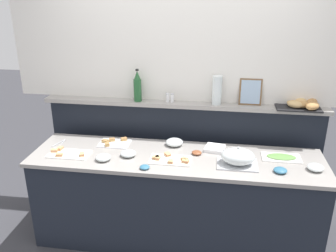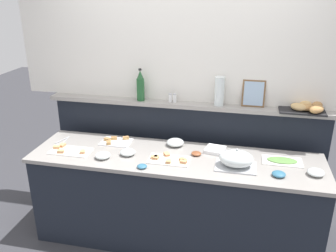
{
  "view_description": "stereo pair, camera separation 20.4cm",
  "coord_description": "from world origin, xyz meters",
  "px_view_note": "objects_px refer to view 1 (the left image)",
  "views": [
    {
      "loc": [
        0.35,
        -2.83,
        2.31
      ],
      "look_at": [
        -0.09,
        0.1,
        1.13
      ],
      "focal_mm": 38.27,
      "sensor_mm": 36.0,
      "label": 1
    },
    {
      "loc": [
        0.55,
        -2.8,
        2.31
      ],
      "look_at": [
        -0.09,
        0.1,
        1.13
      ],
      "focal_mm": 38.27,
      "sensor_mm": 36.0,
      "label": 2
    }
  ],
  "objects_px": {
    "cold_cuts_platter": "(281,157)",
    "bread_basket": "(303,104)",
    "water_carafe": "(217,90)",
    "serving_cloche": "(238,157)",
    "condiment_bowl_teal": "(197,153)",
    "glass_bowl_medium": "(128,154)",
    "serving_tongs": "(61,143)",
    "condiment_bowl_dark": "(280,170)",
    "wine_bottle_green": "(138,87)",
    "salt_shaker": "(168,98)",
    "glass_bowl_extra": "(174,142)",
    "pepper_shaker": "(172,98)",
    "framed_picture": "(250,92)",
    "sandwich_platter_side": "(68,153)",
    "sandwich_platter_front": "(170,159)",
    "napkin_stack": "(215,148)",
    "glass_bowl_small": "(315,168)",
    "glass_bowl_large": "(103,158)",
    "condiment_bowl_cream": "(145,167)",
    "sandwich_platter_rear": "(114,143)"
  },
  "relations": [
    {
      "from": "cold_cuts_platter",
      "to": "glass_bowl_small",
      "type": "distance_m",
      "value": 0.31
    },
    {
      "from": "cold_cuts_platter",
      "to": "water_carafe",
      "type": "distance_m",
      "value": 0.84
    },
    {
      "from": "condiment_bowl_cream",
      "to": "condiment_bowl_dark",
      "type": "relative_size",
      "value": 0.76
    },
    {
      "from": "sandwich_platter_side",
      "to": "framed_picture",
      "type": "bearing_deg",
      "value": 20.15
    },
    {
      "from": "serving_cloche",
      "to": "glass_bowl_extra",
      "type": "height_order",
      "value": "serving_cloche"
    },
    {
      "from": "wine_bottle_green",
      "to": "framed_picture",
      "type": "bearing_deg",
      "value": 2.77
    },
    {
      "from": "sandwich_platter_front",
      "to": "serving_cloche",
      "type": "relative_size",
      "value": 1.06
    },
    {
      "from": "condiment_bowl_dark",
      "to": "salt_shaker",
      "type": "xyz_separation_m",
      "value": [
        -1.02,
        0.61,
        0.38
      ]
    },
    {
      "from": "cold_cuts_platter",
      "to": "pepper_shaker",
      "type": "relative_size",
      "value": 3.86
    },
    {
      "from": "glass_bowl_medium",
      "to": "wine_bottle_green",
      "type": "distance_m",
      "value": 0.68
    },
    {
      "from": "cold_cuts_platter",
      "to": "serving_tongs",
      "type": "xyz_separation_m",
      "value": [
        -2.05,
        0.01,
        -0.0
      ]
    },
    {
      "from": "sandwich_platter_side",
      "to": "glass_bowl_medium",
      "type": "height_order",
      "value": "glass_bowl_medium"
    },
    {
      "from": "glass_bowl_medium",
      "to": "glass_bowl_small",
      "type": "distance_m",
      "value": 1.59
    },
    {
      "from": "bread_basket",
      "to": "serving_tongs",
      "type": "bearing_deg",
      "value": -171.49
    },
    {
      "from": "cold_cuts_platter",
      "to": "salt_shaker",
      "type": "height_order",
      "value": "salt_shaker"
    },
    {
      "from": "sandwich_platter_front",
      "to": "cold_cuts_platter",
      "type": "bearing_deg",
      "value": 11.17
    },
    {
      "from": "framed_picture",
      "to": "condiment_bowl_dark",
      "type": "bearing_deg",
      "value": -70.02
    },
    {
      "from": "pepper_shaker",
      "to": "glass_bowl_small",
      "type": "bearing_deg",
      "value": -22.75
    },
    {
      "from": "condiment_bowl_cream",
      "to": "pepper_shaker",
      "type": "bearing_deg",
      "value": 79.55
    },
    {
      "from": "glass_bowl_medium",
      "to": "water_carafe",
      "type": "height_order",
      "value": "water_carafe"
    },
    {
      "from": "sandwich_platter_rear",
      "to": "glass_bowl_medium",
      "type": "bearing_deg",
      "value": -49.66
    },
    {
      "from": "sandwich_platter_rear",
      "to": "glass_bowl_large",
      "type": "height_order",
      "value": "glass_bowl_large"
    },
    {
      "from": "sandwich_platter_side",
      "to": "pepper_shaker",
      "type": "xyz_separation_m",
      "value": [
        0.87,
        0.55,
        0.39
      ]
    },
    {
      "from": "cold_cuts_platter",
      "to": "bread_basket",
      "type": "height_order",
      "value": "bread_basket"
    },
    {
      "from": "salt_shaker",
      "to": "water_carafe",
      "type": "relative_size",
      "value": 0.32
    },
    {
      "from": "sandwich_platter_side",
      "to": "condiment_bowl_dark",
      "type": "relative_size",
      "value": 3.39
    },
    {
      "from": "napkin_stack",
      "to": "framed_picture",
      "type": "xyz_separation_m",
      "value": [
        0.3,
        0.3,
        0.47
      ]
    },
    {
      "from": "glass_bowl_medium",
      "to": "serving_tongs",
      "type": "bearing_deg",
      "value": 166.75
    },
    {
      "from": "serving_cloche",
      "to": "water_carafe",
      "type": "distance_m",
      "value": 0.71
    },
    {
      "from": "condiment_bowl_teal",
      "to": "cold_cuts_platter",
      "type": "bearing_deg",
      "value": 2.37
    },
    {
      "from": "glass_bowl_extra",
      "to": "bread_basket",
      "type": "bearing_deg",
      "value": 10.47
    },
    {
      "from": "cold_cuts_platter",
      "to": "bread_basket",
      "type": "distance_m",
      "value": 0.56
    },
    {
      "from": "condiment_bowl_dark",
      "to": "wine_bottle_green",
      "type": "xyz_separation_m",
      "value": [
        -1.31,
        0.59,
        0.48
      ]
    },
    {
      "from": "serving_cloche",
      "to": "water_carafe",
      "type": "relative_size",
      "value": 1.24
    },
    {
      "from": "glass_bowl_large",
      "to": "condiment_bowl_cream",
      "type": "relative_size",
      "value": 1.63
    },
    {
      "from": "condiment_bowl_dark",
      "to": "pepper_shaker",
      "type": "distance_m",
      "value": 1.21
    },
    {
      "from": "salt_shaker",
      "to": "condiment_bowl_dark",
      "type": "bearing_deg",
      "value": -30.91
    },
    {
      "from": "serving_cloche",
      "to": "condiment_bowl_teal",
      "type": "bearing_deg",
      "value": 156.91
    },
    {
      "from": "wine_bottle_green",
      "to": "serving_cloche",
      "type": "bearing_deg",
      "value": -27.94
    },
    {
      "from": "serving_cloche",
      "to": "glass_bowl_large",
      "type": "bearing_deg",
      "value": -175.79
    },
    {
      "from": "serving_tongs",
      "to": "wine_bottle_green",
      "type": "bearing_deg",
      "value": 24.87
    },
    {
      "from": "cold_cuts_platter",
      "to": "bread_basket",
      "type": "xyz_separation_m",
      "value": [
        0.2,
        0.35,
        0.39
      ]
    },
    {
      "from": "condiment_bowl_dark",
      "to": "wine_bottle_green",
      "type": "relative_size",
      "value": 0.34
    },
    {
      "from": "glass_bowl_extra",
      "to": "glass_bowl_medium",
      "type": "bearing_deg",
      "value": -142.42
    },
    {
      "from": "bread_basket",
      "to": "water_carafe",
      "type": "bearing_deg",
      "value": -179.98
    },
    {
      "from": "condiment_bowl_teal",
      "to": "napkin_stack",
      "type": "relative_size",
      "value": 0.53
    },
    {
      "from": "sandwich_platter_front",
      "to": "glass_bowl_medium",
      "type": "height_order",
      "value": "glass_bowl_medium"
    },
    {
      "from": "napkin_stack",
      "to": "wine_bottle_green",
      "type": "distance_m",
      "value": 0.94
    },
    {
      "from": "serving_tongs",
      "to": "framed_picture",
      "type": "distance_m",
      "value": 1.87
    },
    {
      "from": "serving_cloche",
      "to": "wine_bottle_green",
      "type": "distance_m",
      "value": 1.18
    }
  ]
}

